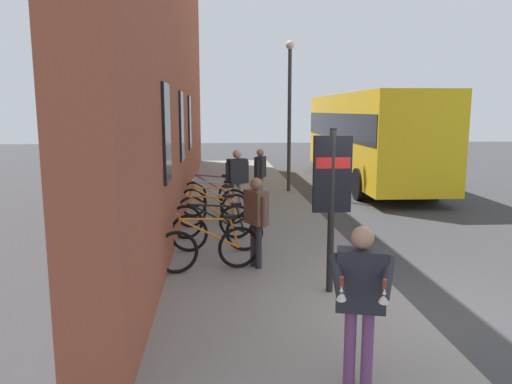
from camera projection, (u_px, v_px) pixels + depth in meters
The scene contains 16 objects.
ground at pixel (360, 219), 12.63m from camera, with size 60.00×60.00×0.00m, color #38383A.
sidewalk_pavement at pixel (249, 204), 14.37m from camera, with size 24.00×3.50×0.12m, color gray.
station_facade at pixel (177, 55), 14.47m from camera, with size 22.00×0.65×8.80m.
bicycle_end_of_row at pixel (209, 248), 8.13m from camera, with size 0.54×1.75×0.97m.
bicycle_nearest_sign at pixel (217, 231), 9.25m from camera, with size 0.48×1.77×0.97m.
bicycle_leaning_wall at pixel (211, 220), 10.17m from camera, with size 0.48×1.77×0.97m.
bicycle_by_door at pixel (214, 209), 11.34m from camera, with size 0.63×1.72×0.97m.
bicycle_beside_lamp at pixel (214, 202), 12.23m from camera, with size 0.48×1.76×0.97m.
bicycle_far_end at pixel (213, 194), 13.37m from camera, with size 0.57×1.74×0.97m.
transit_info_sign at pixel (332, 185), 6.99m from camera, with size 0.10×0.55×2.40m.
city_bus at pixel (368, 133), 18.37m from camera, with size 10.54×2.79×3.35m.
pedestrian_by_facade at pixel (237, 175), 12.33m from camera, with size 0.41×0.60×1.68m.
pedestrian_near_bus at pixel (260, 171), 13.77m from camera, with size 0.57×0.38×1.59m.
pedestrian_crossing_street at pixel (256, 213), 8.23m from camera, with size 0.53×0.40×1.54m.
tourist_with_hotdogs at pixel (361, 290), 4.57m from camera, with size 0.63×0.63×1.60m.
street_lamp at pixel (289, 103), 15.82m from camera, with size 0.28×0.28×4.83m.
Camera 1 is at (-6.09, 2.66, 2.77)m, focal length 34.37 mm.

